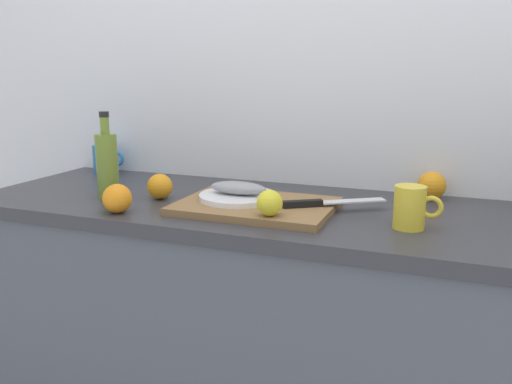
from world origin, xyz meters
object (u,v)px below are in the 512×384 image
at_px(fish_fillet, 238,188).
at_px(orange_0, 432,186).
at_px(white_plate, 238,197).
at_px(lemon_0, 270,203).
at_px(chef_knife, 321,203).
at_px(coffee_mug_0, 411,207).
at_px(olive_oil_bottle, 107,164).
at_px(cutting_board, 256,206).
at_px(coffee_mug_1, 106,159).

height_order(fish_fillet, orange_0, orange_0).
height_order(white_plate, fish_fillet, fish_fillet).
xyz_separation_m(white_plate, lemon_0, (0.14, -0.13, 0.03)).
relative_size(chef_knife, coffee_mug_0, 2.23).
relative_size(lemon_0, olive_oil_bottle, 0.26).
distance_m(fish_fillet, lemon_0, 0.19).
bearing_deg(cutting_board, coffee_mug_1, 157.81).
height_order(white_plate, chef_knife, chef_knife).
relative_size(lemon_0, orange_0, 0.79).
relative_size(white_plate, chef_knife, 0.86).
distance_m(fish_fillet, coffee_mug_1, 0.71).
relative_size(cutting_board, white_plate, 1.90).
distance_m(coffee_mug_0, coffee_mug_1, 1.18).
bearing_deg(olive_oil_bottle, coffee_mug_1, 127.88).
distance_m(olive_oil_bottle, orange_0, 0.97).
bearing_deg(orange_0, coffee_mug_1, -179.56).
bearing_deg(coffee_mug_1, chef_knife, -16.44).
distance_m(white_plate, coffee_mug_1, 0.71).
bearing_deg(fish_fillet, coffee_mug_0, -5.95).
relative_size(olive_oil_bottle, orange_0, 3.11).
relative_size(fish_fillet, lemon_0, 2.52).
bearing_deg(olive_oil_bottle, chef_knife, 5.75).
distance_m(white_plate, coffee_mug_0, 0.48).
bearing_deg(cutting_board, olive_oil_bottle, -175.56).
xyz_separation_m(lemon_0, olive_oil_bottle, (-0.54, 0.08, 0.05)).
bearing_deg(chef_knife, cutting_board, 155.87).
height_order(white_plate, coffee_mug_0, coffee_mug_0).
xyz_separation_m(fish_fillet, olive_oil_bottle, (-0.40, -0.05, 0.05)).
bearing_deg(white_plate, cutting_board, -16.57).
bearing_deg(orange_0, cutting_board, -145.92).
distance_m(lemon_0, orange_0, 0.55).
relative_size(lemon_0, coffee_mug_1, 0.52).
bearing_deg(olive_oil_bottle, cutting_board, 4.44).
bearing_deg(orange_0, white_plate, -150.75).
distance_m(cutting_board, olive_oil_bottle, 0.47).
bearing_deg(coffee_mug_1, coffee_mug_0, -15.98).
relative_size(fish_fillet, olive_oil_bottle, 0.64).
relative_size(lemon_0, coffee_mug_0, 0.57).
xyz_separation_m(olive_oil_bottle, coffee_mug_1, (-0.26, 0.33, -0.05)).
distance_m(white_plate, chef_knife, 0.24).
distance_m(white_plate, orange_0, 0.58).
xyz_separation_m(white_plate, coffee_mug_1, (-0.66, 0.27, 0.03)).
relative_size(white_plate, orange_0, 2.66).
height_order(white_plate, lemon_0, lemon_0).
bearing_deg(orange_0, fish_fillet, -150.75).
bearing_deg(olive_oil_bottle, white_plate, 7.65).
bearing_deg(coffee_mug_1, lemon_0, -26.99).
bearing_deg(cutting_board, coffee_mug_0, -4.34).
height_order(lemon_0, coffee_mug_0, coffee_mug_0).
distance_m(cutting_board, coffee_mug_0, 0.42).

